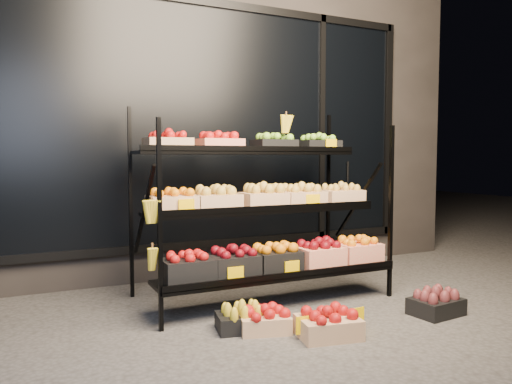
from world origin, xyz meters
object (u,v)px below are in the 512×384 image
display_rack (264,208)px  floor_crate_midright (328,324)px  floor_crate_left (264,320)px  floor_crate_midleft (242,318)px

display_rack → floor_crate_midright: 1.24m
floor_crate_left → floor_crate_midleft: 0.16m
floor_crate_midright → floor_crate_midleft: bearing=151.5°
floor_crate_left → floor_crate_midright: 0.45m
floor_crate_left → floor_crate_midleft: size_ratio=1.03×
display_rack → floor_crate_midright: size_ratio=4.83×
display_rack → floor_crate_midleft: 1.08m
display_rack → floor_crate_midleft: bearing=-127.5°
floor_crate_midleft → floor_crate_midright: (0.48, -0.38, 0.01)m
display_rack → floor_crate_left: 1.08m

